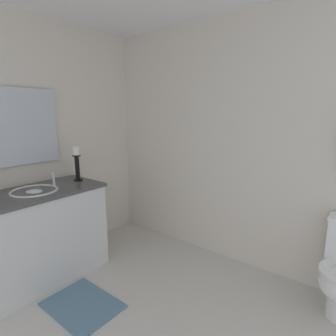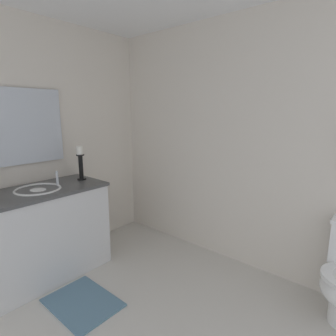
# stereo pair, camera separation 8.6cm
# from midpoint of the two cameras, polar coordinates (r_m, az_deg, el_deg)

# --- Properties ---
(wall_back) EXTENTS (3.19, 0.04, 2.45)m
(wall_back) POSITION_cam_midpoint_polar(r_m,az_deg,el_deg) (2.77, 16.18, 4.55)
(wall_back) COLOR silver
(wall_back) RESTS_ON ground
(wall_left) EXTENTS (0.04, 2.96, 2.45)m
(wall_left) POSITION_cam_midpoint_polar(r_m,az_deg,el_deg) (2.93, -28.81, 3.92)
(wall_left) COLOR silver
(wall_left) RESTS_ON ground
(vanity_cabinet) EXTENTS (0.58, 1.17, 0.86)m
(vanity_cabinet) POSITION_cam_midpoint_polar(r_m,az_deg,el_deg) (2.85, -24.13, -12.47)
(vanity_cabinet) COLOR silver
(vanity_cabinet) RESTS_ON ground
(sink_basin) EXTENTS (0.40, 0.40, 0.24)m
(sink_basin) POSITION_cam_midpoint_polar(r_m,az_deg,el_deg) (2.72, -24.81, -4.94)
(sink_basin) COLOR white
(sink_basin) RESTS_ON vanity_cabinet
(mirror) EXTENTS (0.02, 0.83, 0.71)m
(mirror) POSITION_cam_midpoint_polar(r_m,az_deg,el_deg) (2.88, -28.24, 7.65)
(mirror) COLOR silver
(candle_holder_tall) EXTENTS (0.09, 0.09, 0.35)m
(candle_holder_tall) POSITION_cam_midpoint_polar(r_m,az_deg,el_deg) (2.91, -17.14, 1.24)
(candle_holder_tall) COLOR black
(candle_holder_tall) RESTS_ON vanity_cabinet
(bath_mat) EXTENTS (0.60, 0.44, 0.02)m
(bath_mat) POSITION_cam_midpoint_polar(r_m,az_deg,el_deg) (2.58, -16.53, -25.54)
(bath_mat) COLOR slate
(bath_mat) RESTS_ON ground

